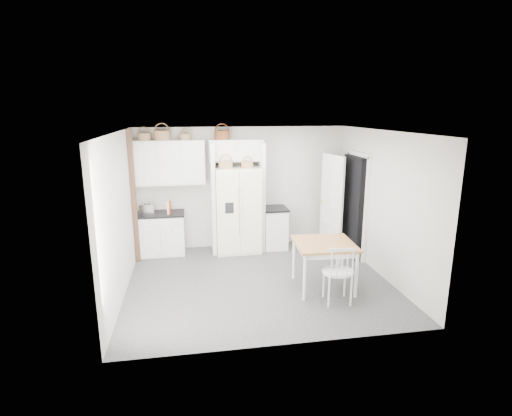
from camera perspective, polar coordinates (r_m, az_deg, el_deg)
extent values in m
plane|color=#2A2A2C|center=(7.17, 0.33, -10.37)|extent=(4.50, 4.50, 0.00)
plane|color=white|center=(6.55, 0.37, 10.87)|extent=(4.50, 4.50, 0.00)
plane|color=beige|center=(8.67, -1.97, 2.93)|extent=(4.50, 0.00, 4.50)
plane|color=beige|center=(6.73, -18.86, -1.01)|extent=(0.00, 4.00, 4.00)
plane|color=beige|center=(7.46, 17.62, 0.48)|extent=(0.00, 4.00, 4.00)
cube|color=white|center=(8.41, -2.64, -0.25)|extent=(0.93, 0.75, 1.79)
cube|color=silver|center=(8.54, -13.28, -3.69)|extent=(0.91, 0.58, 0.85)
cube|color=silver|center=(8.70, 2.65, -2.95)|extent=(0.49, 0.58, 0.86)
cube|color=#A2682D|center=(6.87, 9.62, -8.05)|extent=(1.01, 1.01, 0.80)
cube|color=silver|center=(6.38, 11.63, -8.90)|extent=(0.53, 0.49, 1.00)
cube|color=black|center=(8.42, -13.45, -0.82)|extent=(0.95, 0.62, 0.04)
cube|color=black|center=(8.59, 2.68, -0.08)|extent=(0.53, 0.62, 0.04)
cube|color=silver|center=(8.38, -15.26, -0.14)|extent=(0.31, 0.21, 0.20)
cube|color=#B52810|center=(8.29, -12.25, 0.05)|extent=(0.05, 0.17, 0.25)
cube|color=beige|center=(8.29, -12.42, 0.08)|extent=(0.05, 0.17, 0.26)
cylinder|color=brown|center=(8.32, -15.70, 9.78)|extent=(0.26, 0.26, 0.15)
cylinder|color=brown|center=(8.30, -13.27, 10.07)|extent=(0.33, 0.33, 0.19)
cylinder|color=brown|center=(8.28, -10.09, 9.99)|extent=(0.22, 0.22, 0.13)
cylinder|color=#562118|center=(8.31, -4.87, 10.34)|extent=(0.32, 0.32, 0.18)
cylinder|color=brown|center=(8.10, -4.37, 6.19)|extent=(0.28, 0.28, 0.15)
cylinder|color=brown|center=(8.15, -1.27, 6.20)|extent=(0.24, 0.24, 0.13)
cube|color=silver|center=(8.34, -12.17, 6.37)|extent=(1.40, 0.34, 0.90)
cube|color=silver|center=(8.37, -2.88, 8.23)|extent=(1.12, 0.34, 0.45)
cube|color=silver|center=(8.34, -6.17, 1.37)|extent=(0.08, 0.60, 2.30)
cube|color=silver|center=(8.47, 0.73, 1.63)|extent=(0.08, 0.60, 2.30)
cube|color=#422B1B|center=(8.03, -17.07, 1.43)|extent=(0.09, 0.09, 2.60)
cube|color=black|center=(8.36, 13.84, 0.19)|extent=(0.18, 0.85, 2.05)
cube|color=white|center=(8.53, 10.74, 0.62)|extent=(0.21, 0.79, 2.05)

